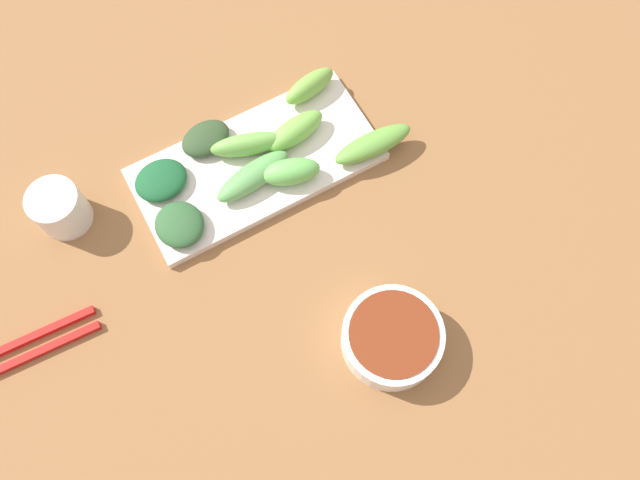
# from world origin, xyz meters

# --- Properties ---
(tabletop) EXTENTS (2.10, 2.10, 0.02)m
(tabletop) POSITION_xyz_m (0.00, 0.00, 0.01)
(tabletop) COLOR brown
(tabletop) RESTS_ON ground
(sauce_bowl) EXTENTS (0.11, 0.11, 0.04)m
(sauce_bowl) POSITION_xyz_m (-0.13, -0.03, 0.04)
(sauce_bowl) COLOR white
(sauce_bowl) RESTS_ON tabletop
(serving_plate) EXTENTS (0.14, 0.29, 0.01)m
(serving_plate) POSITION_xyz_m (0.13, -0.00, 0.03)
(serving_plate) COLOR silver
(serving_plate) RESTS_ON tabletop
(broccoli_leafy_0) EXTENTS (0.07, 0.06, 0.02)m
(broccoli_leafy_0) POSITION_xyz_m (0.09, 0.11, 0.04)
(broccoli_leafy_0) COLOR #2E5A30
(broccoli_leafy_0) RESTS_ON serving_plate
(broccoli_stalk_1) EXTENTS (0.05, 0.10, 0.02)m
(broccoli_stalk_1) POSITION_xyz_m (0.11, 0.01, 0.04)
(broccoli_stalk_1) COLOR #5DA154
(broccoli_stalk_1) RESTS_ON serving_plate
(broccoli_stalk_2) EXTENTS (0.04, 0.08, 0.03)m
(broccoli_stalk_2) POSITION_xyz_m (0.14, -0.06, 0.05)
(broccoli_stalk_2) COLOR #75B948
(broccoli_stalk_2) RESTS_ON serving_plate
(broccoli_leafy_3) EXTENTS (0.05, 0.07, 0.02)m
(broccoli_leafy_3) POSITION_xyz_m (0.18, 0.04, 0.04)
(broccoli_leafy_3) COLOR #2E4527
(broccoli_leafy_3) RESTS_ON serving_plate
(broccoli_stalk_4) EXTENTS (0.05, 0.07, 0.03)m
(broccoli_stalk_4) POSITION_xyz_m (0.09, -0.03, 0.05)
(broccoli_stalk_4) COLOR #65BB54
(broccoli_stalk_4) RESTS_ON serving_plate
(broccoli_stalk_5) EXTENTS (0.03, 0.10, 0.02)m
(broccoli_stalk_5) POSITION_xyz_m (0.08, -0.13, 0.04)
(broccoli_stalk_5) COLOR #65A43F
(broccoli_stalk_5) RESTS_ON serving_plate
(broccoli_leafy_6) EXTENTS (0.06, 0.06, 0.02)m
(broccoli_leafy_6) POSITION_xyz_m (0.16, 0.11, 0.04)
(broccoli_leafy_6) COLOR #19562D
(broccoli_leafy_6) RESTS_ON serving_plate
(broccoli_stalk_7) EXTENTS (0.05, 0.09, 0.03)m
(broccoli_stalk_7) POSITION_xyz_m (0.15, -0.00, 0.05)
(broccoli_stalk_7) COLOR #70B24C
(broccoli_stalk_7) RESTS_ON serving_plate
(broccoli_stalk_8) EXTENTS (0.04, 0.07, 0.03)m
(broccoli_stalk_8) POSITION_xyz_m (0.18, -0.10, 0.05)
(broccoli_stalk_8) COLOR #73AC43
(broccoli_stalk_8) RESTS_ON serving_plate
(tea_cup) EXTENTS (0.06, 0.06, 0.05)m
(tea_cup) POSITION_xyz_m (0.18, 0.22, 0.05)
(tea_cup) COLOR silver
(tea_cup) RESTS_ON tabletop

